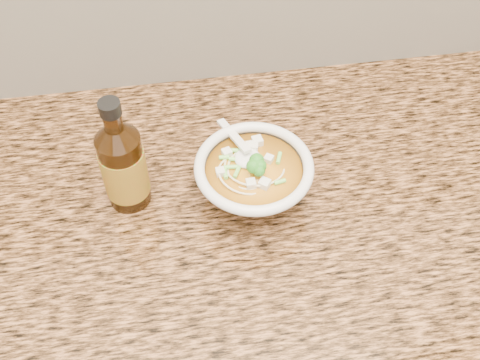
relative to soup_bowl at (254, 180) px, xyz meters
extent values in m
cube|color=black|center=(0.02, -0.03, -0.51)|extent=(4.00, 0.65, 0.86)
cube|color=#A0653A|center=(0.02, -0.03, -0.06)|extent=(4.00, 0.68, 0.04)
cylinder|color=white|center=(0.00, 0.00, -0.04)|extent=(0.07, 0.07, 0.01)
torus|color=white|center=(0.00, 0.00, 0.03)|extent=(0.17, 0.17, 0.02)
torus|color=beige|center=(0.00, 0.01, 0.02)|extent=(0.11, 0.11, 0.00)
torus|color=beige|center=(0.00, 0.00, 0.02)|extent=(0.05, 0.05, 0.00)
torus|color=beige|center=(-0.01, 0.01, 0.02)|extent=(0.10, 0.10, 0.00)
torus|color=beige|center=(0.01, 0.01, 0.02)|extent=(0.06, 0.06, 0.00)
torus|color=beige|center=(0.00, 0.01, 0.02)|extent=(0.08, 0.08, 0.00)
torus|color=beige|center=(0.01, 0.01, 0.02)|extent=(0.08, 0.08, 0.00)
cube|color=silver|center=(0.00, -0.02, 0.03)|extent=(0.01, 0.01, 0.01)
cube|color=silver|center=(0.03, 0.00, 0.03)|extent=(0.01, 0.01, 0.01)
cube|color=silver|center=(-0.02, -0.04, 0.03)|extent=(0.02, 0.02, 0.01)
cube|color=silver|center=(-0.02, 0.00, 0.03)|extent=(0.02, 0.02, 0.01)
cube|color=silver|center=(-0.03, -0.03, 0.03)|extent=(0.02, 0.02, 0.01)
cube|color=silver|center=(-0.01, -0.02, 0.03)|extent=(0.02, 0.02, 0.01)
cube|color=silver|center=(0.01, -0.03, 0.03)|extent=(0.01, 0.01, 0.01)
cube|color=silver|center=(0.00, 0.02, 0.03)|extent=(0.02, 0.02, 0.01)
ellipsoid|color=#196014|center=(0.00, -0.01, 0.04)|extent=(0.03, 0.03, 0.03)
cylinder|color=#7EDD55|center=(-0.03, -0.01, 0.03)|extent=(0.02, 0.02, 0.01)
cylinder|color=#7EDD55|center=(-0.02, -0.03, 0.03)|extent=(0.02, 0.01, 0.01)
cylinder|color=#7EDD55|center=(0.02, -0.03, 0.03)|extent=(0.01, 0.02, 0.01)
cylinder|color=#7EDD55|center=(-0.01, 0.03, 0.03)|extent=(0.02, 0.01, 0.01)
cylinder|color=#7EDD55|center=(0.04, 0.03, 0.03)|extent=(0.01, 0.02, 0.01)
cylinder|color=#7EDD55|center=(0.05, -0.02, 0.03)|extent=(0.01, 0.02, 0.01)
cylinder|color=#7EDD55|center=(-0.03, 0.04, 0.03)|extent=(0.01, 0.02, 0.01)
cylinder|color=#7EDD55|center=(0.04, 0.01, 0.03)|extent=(0.02, 0.01, 0.01)
ellipsoid|color=white|center=(-0.01, 0.02, 0.03)|extent=(0.04, 0.04, 0.01)
cube|color=white|center=(-0.02, 0.06, 0.03)|extent=(0.04, 0.09, 0.02)
cylinder|color=#391E07|center=(-0.18, 0.03, 0.03)|extent=(0.07, 0.07, 0.13)
cylinder|color=#391E07|center=(-0.18, 0.03, 0.12)|extent=(0.03, 0.03, 0.03)
cylinder|color=black|center=(-0.18, 0.03, 0.15)|extent=(0.03, 0.03, 0.02)
cylinder|color=red|center=(-0.18, 0.03, 0.02)|extent=(0.08, 0.08, 0.08)
camera|label=1|loc=(-0.10, -0.54, 0.68)|focal=45.00mm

